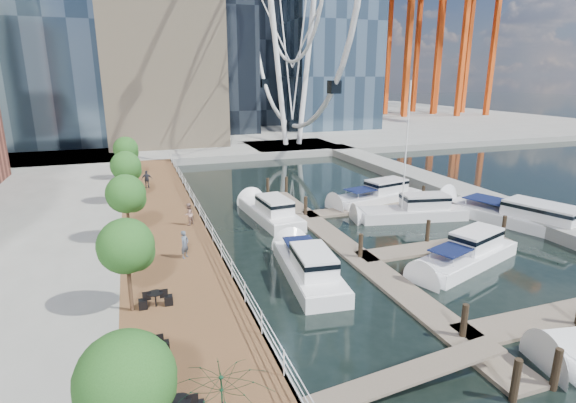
{
  "coord_description": "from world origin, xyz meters",
  "views": [
    {
      "loc": [
        -10.71,
        -16.67,
        11.84
      ],
      "look_at": [
        -0.35,
        13.02,
        3.0
      ],
      "focal_mm": 28.0,
      "sensor_mm": 36.0,
      "label": 1
    }
  ],
  "objects": [
    {
      "name": "pedestrian_near",
      "position": [
        -8.21,
        9.74,
        1.87
      ],
      "size": [
        0.74,
        0.75,
        1.74
      ],
      "primitive_type": "imported",
      "rotation": [
        0.0,
        0.0,
        0.83
      ],
      "color": "#485160",
      "rests_on": "boardwalk"
    },
    {
      "name": "railing",
      "position": [
        -6.1,
        15.0,
        1.52
      ],
      "size": [
        0.1,
        60.0,
        1.05
      ],
      "primitive_type": null,
      "color": "white",
      "rests_on": "boardwalk"
    },
    {
      "name": "land_far",
      "position": [
        0.0,
        102.0,
        0.5
      ],
      "size": [
        200.0,
        114.0,
        1.0
      ],
      "primitive_type": "cube",
      "color": "gray",
      "rests_on": "ground"
    },
    {
      "name": "port_cranes",
      "position": [
        67.67,
        95.67,
        20.0
      ],
      "size": [
        40.0,
        52.0,
        38.0
      ],
      "color": "#D84C14",
      "rests_on": "ground"
    },
    {
      "name": "pedestrian_far",
      "position": [
        -9.62,
        29.15,
        1.89
      ],
      "size": [
        1.08,
        0.55,
        1.77
      ],
      "primitive_type": "imported",
      "rotation": [
        0.0,
        0.0,
        3.02
      ],
      "color": "#2E313A",
      "rests_on": "boardwalk"
    },
    {
      "name": "cafe_tables",
      "position": [
        -10.4,
        -2.0,
        1.37
      ],
      "size": [
        2.5,
        13.7,
        0.74
      ],
      "color": "black",
      "rests_on": "ground"
    },
    {
      "name": "ground",
      "position": [
        0.0,
        0.0,
        0.0
      ],
      "size": [
        520.0,
        520.0,
        0.0
      ],
      "primitive_type": "plane",
      "color": "black",
      "rests_on": "ground"
    },
    {
      "name": "breakwater",
      "position": [
        20.0,
        20.0,
        0.5
      ],
      "size": [
        4.0,
        60.0,
        1.0
      ],
      "primitive_type": "cube",
      "color": "gray",
      "rests_on": "ground"
    },
    {
      "name": "moored_yachts",
      "position": [
        10.36,
        12.0,
        0.0
      ],
      "size": [
        25.99,
        31.4,
        11.5
      ],
      "color": "silver",
      "rests_on": "ground"
    },
    {
      "name": "floating_docks",
      "position": [
        7.97,
        9.98,
        0.49
      ],
      "size": [
        16.0,
        34.0,
        2.6
      ],
      "color": "#6D6051",
      "rests_on": "ground"
    },
    {
      "name": "boardwalk",
      "position": [
        -9.0,
        15.0,
        0.5
      ],
      "size": [
        6.0,
        60.0,
        1.0
      ],
      "primitive_type": "cube",
      "color": "brown",
      "rests_on": "ground"
    },
    {
      "name": "street_trees",
      "position": [
        -11.4,
        14.0,
        4.29
      ],
      "size": [
        2.6,
        42.6,
        4.6
      ],
      "color": "#3F2B1C",
      "rests_on": "ground"
    },
    {
      "name": "pier",
      "position": [
        14.0,
        52.0,
        0.5
      ],
      "size": [
        14.0,
        12.0,
        1.0
      ],
      "primitive_type": "cube",
      "color": "gray",
      "rests_on": "ground"
    },
    {
      "name": "pedestrian_mid",
      "position": [
        -7.2,
        16.03,
        1.84
      ],
      "size": [
        1.02,
        1.03,
        1.68
      ],
      "primitive_type": "imported",
      "rotation": [
        0.0,
        0.0,
        -2.32
      ],
      "color": "gray",
      "rests_on": "boardwalk"
    },
    {
      "name": "seawall",
      "position": [
        -6.0,
        15.0,
        0.5
      ],
      "size": [
        0.25,
        60.0,
        1.0
      ],
      "primitive_type": "cube",
      "color": "#595954",
      "rests_on": "ground"
    },
    {
      "name": "yacht_foreground",
      "position": [
        9.04,
        4.94,
        0.0
      ],
      "size": [
        9.73,
        5.58,
        2.15
      ],
      "primitive_type": null,
      "rotation": [
        0.0,
        0.0,
        1.92
      ],
      "color": "white",
      "rests_on": "ground"
    }
  ]
}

